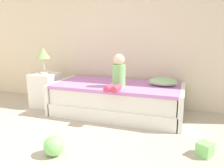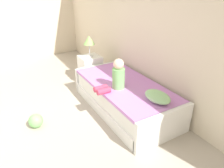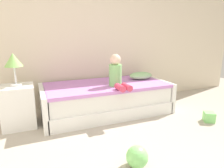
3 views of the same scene
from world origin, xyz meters
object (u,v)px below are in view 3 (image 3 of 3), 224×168
bed (106,98)px  pillow (141,76)px  nightstand (19,106)px  child_figure (117,74)px  table_lamp (13,62)px  toy_block (209,117)px  toy_ball (137,157)px

bed → pillow: (0.72, 0.10, 0.32)m
nightstand → pillow: pillow is taller
bed → child_figure: size_ratio=4.14×
nightstand → pillow: bearing=3.7°
nightstand → table_lamp: size_ratio=1.33×
toy_block → pillow: bearing=118.7°
nightstand → pillow: 2.09m
bed → toy_block: bed is taller
table_lamp → toy_block: 2.94m
bed → pillow: bearing=7.9°
bed → toy_ball: 1.52m
child_figure → bed: bearing=110.6°
nightstand → toy_ball: bearing=-52.8°
pillow → toy_ball: bearing=-121.1°
pillow → toy_block: (0.59, -1.07, -0.49)m
toy_ball → toy_block: (1.55, 0.52, -0.04)m
toy_block → table_lamp: bearing=160.5°
toy_ball → toy_block: toy_ball is taller
bed → table_lamp: size_ratio=4.69×
nightstand → toy_block: bearing=-19.5°
child_figure → pillow: child_figure is taller
child_figure → toy_block: size_ratio=3.43×
toy_ball → pillow: bearing=58.9°
child_figure → pillow: (0.63, 0.33, -0.14)m
table_lamp → toy_ball: 2.01m
toy_ball → table_lamp: bearing=127.2°
nightstand → toy_ball: nightstand is taller
toy_block → toy_ball: bearing=-161.4°
nightstand → child_figure: child_figure is taller
toy_block → nightstand: bearing=160.5°
table_lamp → pillow: size_ratio=1.02×
bed → toy_ball: bearing=-99.2°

